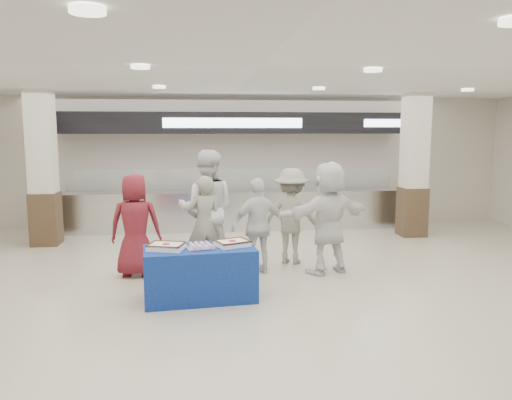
{
  "coord_description": "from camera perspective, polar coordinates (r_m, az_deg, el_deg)",
  "views": [
    {
      "loc": [
        -0.79,
        -6.5,
        2.4
      ],
      "look_at": [
        0.13,
        1.6,
        1.24
      ],
      "focal_mm": 35.0,
      "sensor_mm": 36.0,
      "label": 1
    }
  ],
  "objects": [
    {
      "name": "ground",
      "position": [
        6.98,
        0.4,
        -12.05
      ],
      "size": [
        14.0,
        14.0,
        0.0
      ],
      "primitive_type": "plane",
      "color": "beige",
      "rests_on": "ground"
    },
    {
      "name": "serving_line",
      "position": [
        11.99,
        -2.68,
        2.11
      ],
      "size": [
        8.7,
        0.85,
        2.8
      ],
      "color": "silver",
      "rests_on": "ground"
    },
    {
      "name": "column_left",
      "position": [
        11.21,
        -23.15,
        2.96
      ],
      "size": [
        0.55,
        0.55,
        3.2
      ],
      "color": "#3D2C1B",
      "rests_on": "ground"
    },
    {
      "name": "column_right",
      "position": [
        11.76,
        17.59,
        3.44
      ],
      "size": [
        0.55,
        0.55,
        3.2
      ],
      "color": "#3D2C1B",
      "rests_on": "ground"
    },
    {
      "name": "display_table",
      "position": [
        7.19,
        -6.42,
        -8.34
      ],
      "size": [
        1.62,
        0.93,
        0.75
      ],
      "primitive_type": "cube",
      "rotation": [
        0.0,
        0.0,
        0.1
      ],
      "color": "navy",
      "rests_on": "ground"
    },
    {
      "name": "sheet_cake_left",
      "position": [
        7.05,
        -10.21,
        -5.19
      ],
      "size": [
        0.55,
        0.48,
        0.1
      ],
      "color": "white",
      "rests_on": "display_table"
    },
    {
      "name": "sheet_cake_right",
      "position": [
        7.15,
        -2.71,
        -4.89
      ],
      "size": [
        0.55,
        0.49,
        0.09
      ],
      "color": "white",
      "rests_on": "display_table"
    },
    {
      "name": "cupcake_tray",
      "position": [
        7.05,
        -6.33,
        -5.25
      ],
      "size": [
        0.44,
        0.36,
        0.06
      ],
      "color": "#B9B9BE",
      "rests_on": "display_table"
    },
    {
      "name": "civilian_maroon",
      "position": [
        8.4,
        -13.61,
        -2.79
      ],
      "size": [
        0.84,
        0.55,
        1.7
      ],
      "primitive_type": "imported",
      "rotation": [
        0.0,
        0.0,
        3.12
      ],
      "color": "maroon",
      "rests_on": "ground"
    },
    {
      "name": "soldier_a",
      "position": [
        8.4,
        -5.92,
        -2.8
      ],
      "size": [
        0.67,
        0.51,
        1.64
      ],
      "primitive_type": "imported",
      "rotation": [
        0.0,
        0.0,
        3.35
      ],
      "color": "gray",
      "rests_on": "ground"
    },
    {
      "name": "chef_tall",
      "position": [
        8.68,
        -5.66,
        -1.06
      ],
      "size": [
        1.07,
        0.88,
        2.06
      ],
      "primitive_type": "imported",
      "rotation": [
        0.0,
        0.0,
        3.04
      ],
      "color": "white",
      "rests_on": "ground"
    },
    {
      "name": "chef_short",
      "position": [
        8.31,
        0.28,
        -3.0
      ],
      "size": [
        1.01,
        0.63,
        1.61
      ],
      "primitive_type": "imported",
      "rotation": [
        0.0,
        0.0,
        3.41
      ],
      "color": "white",
      "rests_on": "ground"
    },
    {
      "name": "soldier_b",
      "position": [
        8.97,
        4.08,
        -1.85
      ],
      "size": [
        1.27,
        1.03,
        1.72
      ],
      "primitive_type": "imported",
      "rotation": [
        0.0,
        0.0,
        2.73
      ],
      "color": "gray",
      "rests_on": "ground"
    },
    {
      "name": "civilian_white",
      "position": [
        8.4,
        8.3,
        -2.01
      ],
      "size": [
        1.83,
        1.14,
        1.89
      ],
      "primitive_type": "imported",
      "rotation": [
        0.0,
        0.0,
        3.5
      ],
      "color": "white",
      "rests_on": "ground"
    }
  ]
}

